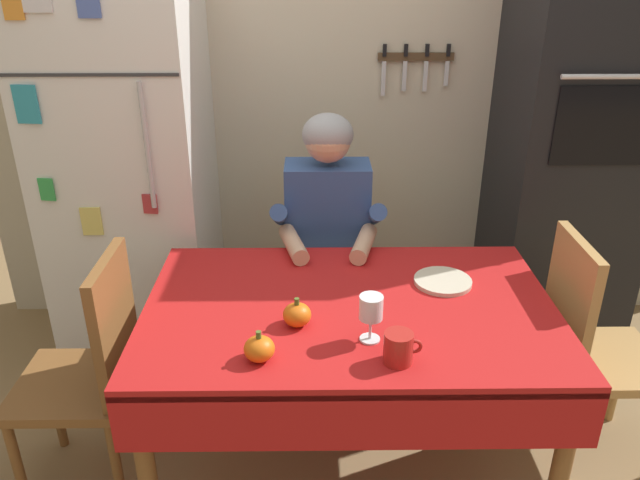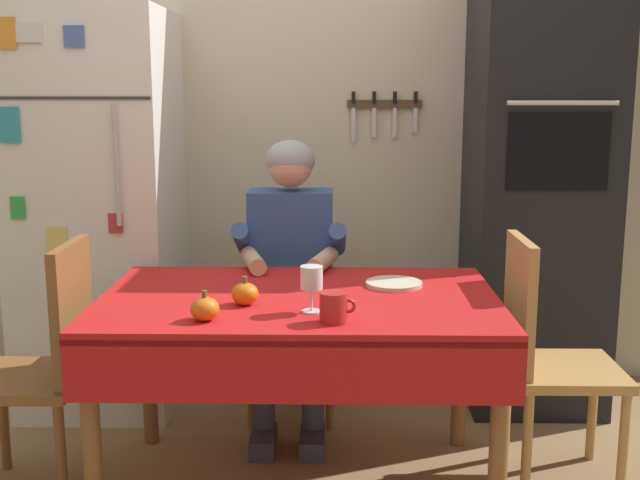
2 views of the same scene
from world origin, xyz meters
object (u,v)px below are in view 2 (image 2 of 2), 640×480
chair_left_side (47,359)px  wine_glass (311,280)px  pumpkin_large (245,294)px  dining_table (299,320)px  chair_right_side (545,350)px  refrigerator (100,212)px  serving_tray (394,284)px  coffee_mug (334,307)px  pumpkin_medium (205,309)px  chair_behind_person (293,300)px  seated_person (290,261)px  wall_oven (538,179)px

chair_left_side → wine_glass: chair_left_side is taller
chair_left_side → pumpkin_large: 0.78m
dining_table → chair_left_side: (-0.90, -0.01, -0.14)m
chair_right_side → pumpkin_large: bearing=-168.6°
refrigerator → serving_tray: (1.30, -0.71, -0.15)m
chair_left_side → coffee_mug: bearing=-16.0°
coffee_mug → refrigerator: bearing=132.2°
serving_tray → wine_glass: bearing=-129.7°
dining_table → pumpkin_medium: pumpkin_medium is taller
dining_table → chair_right_side: chair_right_side is taller
refrigerator → serving_tray: 1.49m
dining_table → wine_glass: (0.05, -0.19, 0.19)m
serving_tray → refrigerator: bearing=151.2°
refrigerator → wine_glass: 1.47m
refrigerator → coffee_mug: refrigerator is taller
pumpkin_large → serving_tray: pumpkin_large is taller
wine_glass → pumpkin_medium: 0.36m
chair_behind_person → serving_tray: size_ratio=4.46×
chair_left_side → serving_tray: size_ratio=4.46×
seated_person → pumpkin_large: seated_person is taller
pumpkin_large → dining_table: bearing=29.3°
serving_tray → coffee_mug: bearing=-115.3°
coffee_mug → wall_oven: bearing=52.8°
wine_glass → pumpkin_large: 0.25m
wall_oven → chair_behind_person: size_ratio=2.26×
refrigerator → wall_oven: size_ratio=0.86×
wall_oven → chair_right_side: (-0.15, -0.80, -0.54)m
chair_right_side → pumpkin_large: 1.13m
chair_left_side → wine_glass: bearing=-10.7°
pumpkin_large → refrigerator: bearing=128.2°
coffee_mug → serving_tray: 0.52m
dining_table → pumpkin_medium: (-0.28, -0.28, 0.12)m
chair_behind_person → coffee_mug: bearing=-80.4°
wall_oven → dining_table: size_ratio=1.50×
pumpkin_large → serving_tray: bearing=27.3°
pumpkin_large → chair_left_side: bearing=172.7°
seated_person → pumpkin_medium: bearing=-104.0°
dining_table → coffee_mug: 0.35m
chair_right_side → chair_behind_person: bearing=145.0°
dining_table → chair_behind_person: 0.81m
wall_oven → pumpkin_medium: wall_oven is taller
seated_person → serving_tray: 0.60m
refrigerator → pumpkin_large: refrigerator is taller
dining_table → refrigerator: bearing=137.1°
refrigerator → coffee_mug: (1.07, -1.18, -0.11)m
chair_behind_person → pumpkin_medium: 1.13m
refrigerator → seated_person: bearing=-17.5°
chair_behind_person → wine_glass: chair_behind_person is taller
refrigerator → chair_right_side: size_ratio=1.94×
wine_glass → serving_tray: bearing=50.3°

